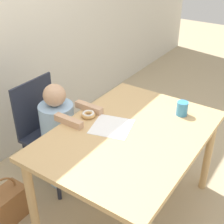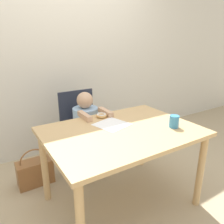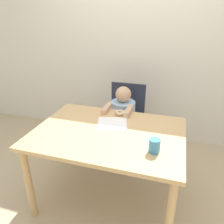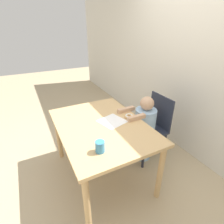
{
  "view_description": "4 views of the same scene",
  "coord_description": "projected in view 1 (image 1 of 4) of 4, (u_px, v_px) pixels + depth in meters",
  "views": [
    {
      "loc": [
        -1.52,
        -0.88,
        1.94
      ],
      "look_at": [
        -0.01,
        0.14,
        0.86
      ],
      "focal_mm": 50.0,
      "sensor_mm": 36.0,
      "label": 1
    },
    {
      "loc": [
        -0.98,
        -1.41,
        1.48
      ],
      "look_at": [
        -0.01,
        0.14,
        0.86
      ],
      "focal_mm": 35.0,
      "sensor_mm": 36.0,
      "label": 2
    },
    {
      "loc": [
        0.51,
        -1.57,
        1.67
      ],
      "look_at": [
        -0.01,
        0.14,
        0.86
      ],
      "focal_mm": 35.0,
      "sensor_mm": 36.0,
      "label": 3
    },
    {
      "loc": [
        1.54,
        -0.66,
        1.76
      ],
      "look_at": [
        -0.01,
        0.14,
        0.86
      ],
      "focal_mm": 28.0,
      "sensor_mm": 36.0,
      "label": 4
    }
  ],
  "objects": [
    {
      "name": "dining_table",
      "position": [
        129.0,
        143.0,
        2.16
      ],
      "size": [
        1.28,
        0.93,
        0.74
      ],
      "color": "tan",
      "rests_on": "ground_plane"
    },
    {
      "name": "child_figure",
      "position": [
        59.0,
        138.0,
        2.54
      ],
      "size": [
        0.28,
        0.49,
        0.94
      ],
      "color": "#99BCE0",
      "rests_on": "ground_plane"
    },
    {
      "name": "handbag",
      "position": [
        4.0,
        208.0,
        2.32
      ],
      "size": [
        0.36,
        0.18,
        0.41
      ],
      "color": "brown",
      "rests_on": "ground_plane"
    },
    {
      "name": "cup",
      "position": [
        182.0,
        109.0,
        2.29
      ],
      "size": [
        0.08,
        0.08,
        0.11
      ],
      "color": "teal",
      "rests_on": "dining_table"
    },
    {
      "name": "chair",
      "position": [
        48.0,
        132.0,
        2.6
      ],
      "size": [
        0.42,
        0.41,
        0.91
      ],
      "color": "#232838",
      "rests_on": "ground_plane"
    },
    {
      "name": "ground_plane",
      "position": [
        127.0,
        209.0,
        2.5
      ],
      "size": [
        12.0,
        12.0,
        0.0
      ],
      "primitive_type": "plane",
      "color": "tan"
    },
    {
      "name": "donut",
      "position": [
        88.0,
        114.0,
        2.29
      ],
      "size": [
        0.11,
        0.11,
        0.04
      ],
      "color": "tan",
      "rests_on": "dining_table"
    },
    {
      "name": "napkin",
      "position": [
        112.0,
        126.0,
        2.18
      ],
      "size": [
        0.33,
        0.33,
        0.0
      ],
      "color": "white",
      "rests_on": "dining_table"
    }
  ]
}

